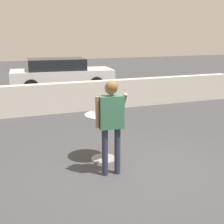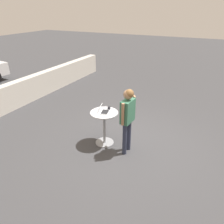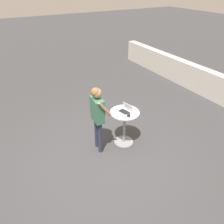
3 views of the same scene
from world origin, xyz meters
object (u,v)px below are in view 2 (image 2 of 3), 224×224
at_px(cafe_table, 104,124).
at_px(standing_person, 128,113).
at_px(laptop, 103,111).
at_px(coffee_mug, 109,108).

bearing_deg(cafe_table, standing_person, -97.93).
height_order(cafe_table, standing_person, standing_person).
xyz_separation_m(laptop, standing_person, (-0.09, -0.73, 0.13)).
height_order(laptop, coffee_mug, laptop).
bearing_deg(coffee_mug, laptop, 166.26).
xyz_separation_m(coffee_mug, standing_person, (-0.32, -0.68, 0.13)).
distance_m(coffee_mug, standing_person, 0.76).
relative_size(laptop, coffee_mug, 3.30).
distance_m(laptop, standing_person, 0.75).
relative_size(cafe_table, standing_person, 0.55).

